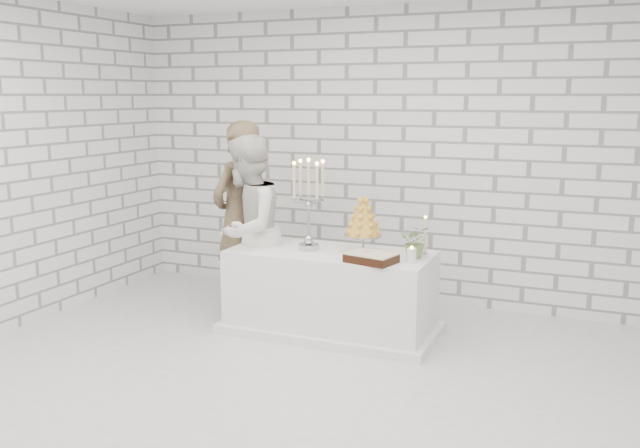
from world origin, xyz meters
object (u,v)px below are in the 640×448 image
(groom, at_px, (240,218))
(croquembouche, at_px, (363,224))
(cake_table, at_px, (330,292))
(candelabra, at_px, (309,204))
(bride, at_px, (247,230))

(groom, height_order, croquembouche, groom)
(cake_table, distance_m, candelabra, 0.81)
(candelabra, bearing_deg, groom, 163.18)
(candelabra, bearing_deg, cake_table, 6.42)
(cake_table, distance_m, groom, 1.22)
(groom, bearing_deg, candelabra, 82.78)
(cake_table, xyz_separation_m, groom, (-1.05, 0.23, 0.56))
(cake_table, height_order, bride, bride)
(cake_table, height_order, candelabra, candelabra)
(cake_table, relative_size, bride, 1.02)
(bride, distance_m, candelabra, 0.70)
(groom, xyz_separation_m, bride, (0.21, -0.24, -0.06))
(groom, relative_size, candelabra, 2.28)
(cake_table, relative_size, groom, 0.96)
(bride, height_order, candelabra, bride)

